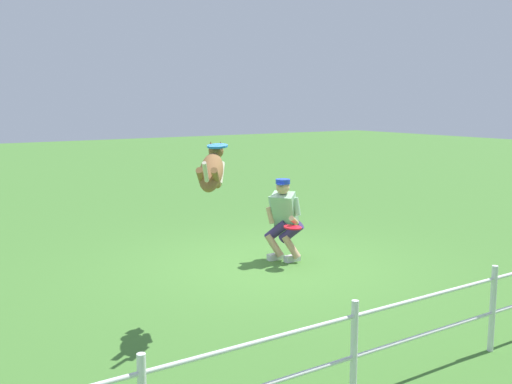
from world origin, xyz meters
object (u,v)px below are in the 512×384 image
person (284,217)px  frisbee_flying (217,146)px  dog (212,170)px  frisbee_held (293,227)px

person → frisbee_flying: frisbee_flying is taller
dog → frisbee_held: (-2.20, -1.44, -1.14)m
dog → frisbee_flying: size_ratio=3.85×
frisbee_flying → frisbee_held: 2.78m
person → dog: dog is taller
person → frisbee_flying: (2.15, 1.66, 1.29)m
dog → frisbee_held: dog is taller
dog → frisbee_held: bearing=-19.2°
dog → frisbee_held: 2.87m
frisbee_flying → frisbee_held: frisbee_flying is taller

